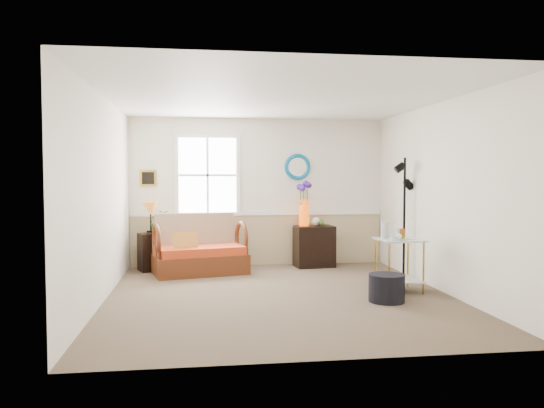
{
  "coord_description": "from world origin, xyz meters",
  "views": [
    {
      "loc": [
        -1.03,
        -6.86,
        1.58
      ],
      "look_at": [
        -0.03,
        0.52,
        1.19
      ],
      "focal_mm": 35.0,
      "sensor_mm": 36.0,
      "label": 1
    }
  ],
  "objects": [
    {
      "name": "lamp_stand",
      "position": [
        -1.87,
        2.15,
        0.31
      ],
      "size": [
        0.46,
        0.46,
        0.63
      ],
      "primitive_type": null,
      "rotation": [
        0.0,
        0.0,
        0.36
      ],
      "color": "black",
      "rests_on": "floor"
    },
    {
      "name": "ottoman",
      "position": [
        1.29,
        -0.51,
        0.17
      ],
      "size": [
        0.46,
        0.46,
        0.35
      ],
      "primitive_type": "cylinder",
      "rotation": [
        0.0,
        0.0,
        -0.02
      ],
      "color": "black",
      "rests_on": "floor"
    },
    {
      "name": "walls",
      "position": [
        0.0,
        0.0,
        1.3
      ],
      "size": [
        4.51,
        5.01,
        2.6
      ],
      "color": "white",
      "rests_on": "floor"
    },
    {
      "name": "ceiling",
      "position": [
        0.0,
        0.0,
        2.6
      ],
      "size": [
        4.5,
        5.0,
        0.01
      ],
      "primitive_type": "cube",
      "color": "white",
      "rests_on": "walls"
    },
    {
      "name": "window",
      "position": [
        -0.9,
        2.47,
        1.6
      ],
      "size": [
        1.14,
        0.06,
        1.44
      ],
      "primitive_type": null,
      "color": "white",
      "rests_on": "walls"
    },
    {
      "name": "tabletop_items",
      "position": [
        1.62,
        0.09,
        0.84
      ],
      "size": [
        0.53,
        0.53,
        0.23
      ],
      "primitive_type": null,
      "rotation": [
        0.0,
        0.0,
        0.47
      ],
      "color": "silver",
      "rests_on": "side_table"
    },
    {
      "name": "floor_lamp",
      "position": [
        2.1,
        0.96,
        0.94
      ],
      "size": [
        0.27,
        0.27,
        1.87
      ],
      "primitive_type": null,
      "rotation": [
        0.0,
        0.0,
        -0.0
      ],
      "color": "black",
      "rests_on": "floor"
    },
    {
      "name": "cabinet",
      "position": [
        0.94,
        2.16,
        0.36
      ],
      "size": [
        0.71,
        0.49,
        0.72
      ],
      "primitive_type": null,
      "rotation": [
        0.0,
        0.0,
        0.09
      ],
      "color": "black",
      "rests_on": "floor"
    },
    {
      "name": "mirror",
      "position": [
        0.7,
        2.48,
        1.75
      ],
      "size": [
        0.47,
        0.07,
        0.47
      ],
      "primitive_type": "torus",
      "rotation": [
        1.57,
        0.0,
        0.0
      ],
      "color": "#008AC6",
      "rests_on": "walls"
    },
    {
      "name": "loveseat",
      "position": [
        -1.04,
        1.78,
        0.48
      ],
      "size": [
        1.62,
        1.15,
        0.96
      ],
      "primitive_type": null,
      "rotation": [
        0.0,
        0.0,
        0.24
      ],
      "color": "maroon",
      "rests_on": "floor"
    },
    {
      "name": "potted_plant",
      "position": [
        -1.74,
        2.22,
        0.78
      ],
      "size": [
        0.48,
        0.5,
        0.3
      ],
      "primitive_type": "imported",
      "rotation": [
        0.0,
        0.0,
        0.5
      ],
      "color": "#3F6B27",
      "rests_on": "lamp_stand"
    },
    {
      "name": "flower_vase",
      "position": [
        0.77,
        2.19,
        1.1
      ],
      "size": [
        0.31,
        0.31,
        0.76
      ],
      "primitive_type": null,
      "rotation": [
        0.0,
        0.0,
        0.52
      ],
      "color": "#ED5208",
      "rests_on": "cabinet"
    },
    {
      "name": "side_table",
      "position": [
        1.67,
        0.04,
        0.36
      ],
      "size": [
        0.6,
        0.6,
        0.73
      ],
      "primitive_type": null,
      "rotation": [
        0.0,
        0.0,
        0.04
      ],
      "color": "olive",
      "rests_on": "floor"
    },
    {
      "name": "chair_rail",
      "position": [
        0.0,
        2.47,
        0.92
      ],
      "size": [
        4.46,
        0.04,
        0.06
      ],
      "primitive_type": "cube",
      "color": "white",
      "rests_on": "walls"
    },
    {
      "name": "floor",
      "position": [
        0.0,
        0.0,
        0.0
      ],
      "size": [
        4.5,
        5.0,
        0.01
      ],
      "primitive_type": "cube",
      "color": "brown",
      "rests_on": "ground"
    },
    {
      "name": "throw_pillow",
      "position": [
        -1.27,
        1.62,
        0.5
      ],
      "size": [
        0.39,
        0.23,
        0.38
      ],
      "primitive_type": null,
      "rotation": [
        0.0,
        0.0,
        0.37
      ],
      "color": "#B86017",
      "rests_on": "loveseat"
    },
    {
      "name": "wainscot",
      "position": [
        0.0,
        2.48,
        0.45
      ],
      "size": [
        4.46,
        0.02,
        0.9
      ],
      "primitive_type": "cube",
      "color": "tan",
      "rests_on": "walls"
    },
    {
      "name": "picture",
      "position": [
        -1.92,
        2.48,
        1.55
      ],
      "size": [
        0.28,
        0.03,
        0.28
      ],
      "primitive_type": "cube",
      "color": "#AD8F2D",
      "rests_on": "walls"
    },
    {
      "name": "table_lamp",
      "position": [
        -1.86,
        2.18,
        0.89
      ],
      "size": [
        0.4,
        0.4,
        0.53
      ],
      "primitive_type": null,
      "rotation": [
        0.0,
        0.0,
        0.61
      ],
      "color": "#C1702B",
      "rests_on": "lamp_stand"
    }
  ]
}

